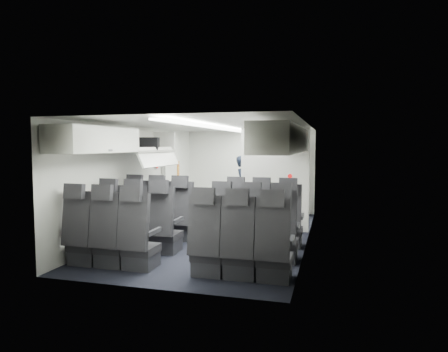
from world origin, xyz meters
The scene contains 14 objects.
cabin_shell centered at (0.00, 0.00, 1.12)m, with size 3.41×6.01×2.16m.
seat_row_front centered at (0.00, -0.53, 0.40)m, with size 3.33×0.56×1.24m.
seat_row_mid centered at (0.00, -1.43, 0.40)m, with size 3.33×0.56×1.24m.
seat_row_rear centered at (0.00, -2.33, 0.40)m, with size 3.33×0.56×1.24m.
overhead_bin_left_rear centered at (-1.40, -2.00, 1.86)m, with size 0.53×1.80×0.40m.
overhead_bin_left_front_open centered at (-1.44, -0.25, 1.74)m, with size 0.64×1.70×0.72m.
overhead_bin_right_rear centered at (1.40, -2.00, 1.86)m, with size 0.53×1.80×0.40m.
overhead_bin_right_front centered at (1.40, -0.25, 1.86)m, with size 0.53×1.70×0.40m.
bulkhead_partition centered at (0.98, 0.80, 1.08)m, with size 1.40×0.15×2.13m.
galley_unit centered at (0.95, 2.72, 0.95)m, with size 0.85×0.52×1.90m.
boarding_door centered at (-1.64, 1.55, 0.95)m, with size 0.12×1.27×1.86m.
flight_attendant centered at (0.11, 1.78, 0.77)m, with size 0.56×0.37×1.53m, color black.
carry_on_bag centered at (-1.42, -0.14, 1.80)m, with size 0.42×0.29×0.25m, color black.
papers centered at (0.30, 1.73, 1.04)m, with size 0.22×0.02×0.15m, color white.
Camera 1 is at (2.13, -7.41, 1.78)m, focal length 32.00 mm.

